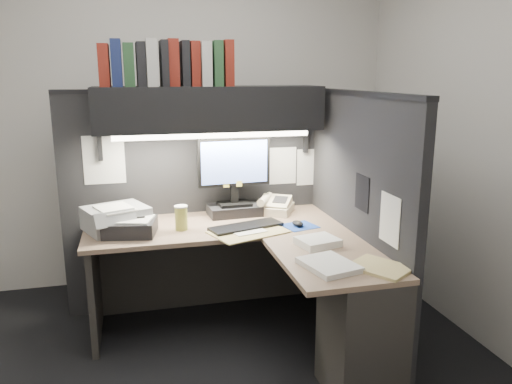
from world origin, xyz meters
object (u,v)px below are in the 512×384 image
telephone (275,206)px  notebook_stack (130,227)px  overhead_shelf (210,109)px  printer (116,218)px  desk (282,292)px  keyboard (246,227)px  monitor (234,185)px  coffee_cup (181,218)px

telephone → notebook_stack: (-1.04, -0.27, -0.00)m
overhead_shelf → telephone: (0.47, -0.01, -0.72)m
notebook_stack → printer: bearing=124.3°
desk → overhead_shelf: size_ratio=1.10×
printer → telephone: bearing=-15.8°
desk → keyboard: size_ratio=3.45×
monitor → keyboard: (0.01, -0.34, -0.21)m
monitor → telephone: monitor is taller
desk → coffee_cup: 0.82m
desk → keyboard: keyboard is taller
coffee_cup → printer: (-0.42, 0.11, -0.00)m
monitor → printer: bearing=-172.7°
coffee_cup → keyboard: bearing=-10.8°
keyboard → notebook_stack: notebook_stack is taller
overhead_shelf → keyboard: 0.85m
desk → printer: 1.19m
keyboard → telephone: size_ratio=1.96×
monitor → telephone: 0.35m
overhead_shelf → desk: bearing=-68.2°
coffee_cup → notebook_stack: coffee_cup is taller
desk → notebook_stack: 1.05m
printer → desk: bearing=-54.7°
desk → telephone: size_ratio=6.75×
overhead_shelf → notebook_stack: size_ratio=4.91×
keyboard → notebook_stack: 0.75m
overhead_shelf → telephone: size_ratio=6.16×
coffee_cup → notebook_stack: 0.33m
desk → coffee_cup: (-0.55, 0.49, 0.36)m
desk → telephone: (0.17, 0.74, 0.34)m
overhead_shelf → coffee_cup: bearing=-133.2°
monitor → printer: size_ratio=1.49×
desk → coffee_cup: bearing=138.0°
overhead_shelf → telephone: overhead_shelf is taller
telephone → coffee_cup: size_ratio=1.64×
monitor → keyboard: 0.40m
desk → overhead_shelf: bearing=111.8°
desk → keyboard: 0.52m
telephone → coffee_cup: 0.75m
overhead_shelf → printer: (-0.66, -0.15, -0.69)m
keyboard → monitor: bearing=74.9°
monitor → overhead_shelf: bearing=177.2°
monitor → desk: bearing=-82.9°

